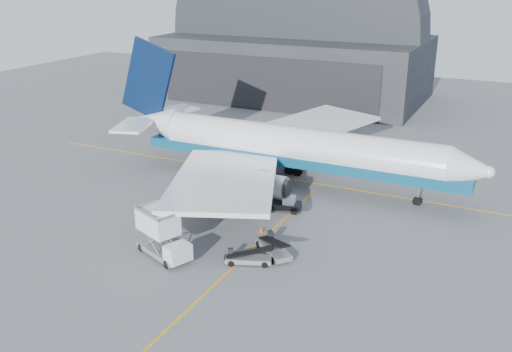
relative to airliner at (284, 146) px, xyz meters
The scene contains 9 objects.
ground 19.64m from the airliner, 76.81° to the right, with size 200.00×200.00×0.00m, color #565659.
taxi_lines 8.68m from the airliner, 53.65° to the right, with size 80.00×42.12×0.02m.
hangar 49.85m from the airliner, 110.84° to the left, with size 50.00×28.30×28.00m.
airliner is the anchor object (origin of this frame).
catering_truck 22.38m from the airliner, 96.19° to the right, with size 6.43×4.38×4.16m.
pushback_tug 9.35m from the airliner, 65.33° to the right, with size 3.82×2.69×1.61m.
belt_loader_a 21.06m from the airliner, 75.42° to the right, with size 4.35×2.76×1.65m.
belt_loader_b 18.91m from the airliner, 69.60° to the right, with size 4.61×4.29×1.91m.
traffic_cone 14.87m from the airliner, 75.52° to the right, with size 0.38×0.38×0.55m.
Camera 1 is at (21.04, -41.31, 24.63)m, focal length 40.00 mm.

